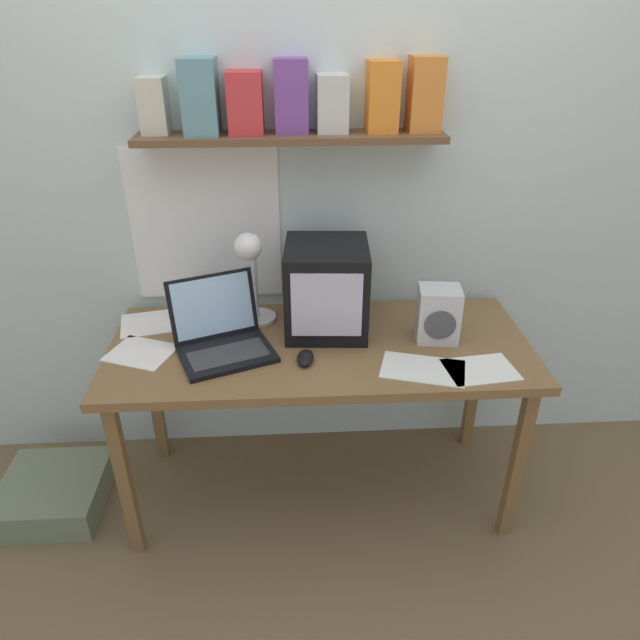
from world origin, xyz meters
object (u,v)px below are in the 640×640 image
laptop (221,333)px  printed_handout (480,370)px  loose_paper_near_laptop (423,369)px  corner_desk (320,359)px  loose_paper_near_monitor (141,353)px  juice_glass (191,312)px  floor_cushion (54,493)px  space_heater (438,314)px  crt_monitor (326,288)px  desk_lamp (251,265)px  computer_mouse (305,358)px  open_notebook (153,323)px

laptop → printed_handout: 0.93m
loose_paper_near_laptop → printed_handout: (0.20, -0.02, 0.00)m
corner_desk → loose_paper_near_monitor: bearing=-177.3°
juice_glass → floor_cushion: size_ratio=0.27×
corner_desk → space_heater: space_heater is taller
corner_desk → crt_monitor: 0.27m
loose_paper_near_monitor → floor_cushion: (-0.46, 0.00, -0.68)m
crt_monitor → space_heater: size_ratio=1.64×
space_heater → loose_paper_near_laptop: (-0.09, -0.21, -0.10)m
desk_lamp → floor_cushion: size_ratio=0.95×
computer_mouse → desk_lamp: bearing=124.5°
crt_monitor → open_notebook: (-0.69, 0.07, -0.17)m
corner_desk → laptop: (-0.36, -0.01, 0.13)m
open_notebook → laptop: bearing=-34.6°
space_heater → laptop: bearing=-172.2°
corner_desk → juice_glass: size_ratio=14.14×
laptop → printed_handout: laptop is taller
corner_desk → loose_paper_near_monitor: size_ratio=5.66×
floor_cushion → desk_lamp: bearing=12.2°
computer_mouse → open_notebook: size_ratio=0.40×
laptop → desk_lamp: size_ratio=1.06×
corner_desk → loose_paper_near_monitor: loose_paper_near_monitor is taller
loose_paper_near_laptop → juice_glass: bearing=155.6°
open_notebook → floor_cushion: 0.85m
desk_lamp → corner_desk: bearing=-17.4°
loose_paper_near_monitor → floor_cushion: 0.82m
crt_monitor → open_notebook: crt_monitor is taller
corner_desk → computer_mouse: (-0.06, -0.12, 0.08)m
laptop → computer_mouse: 0.33m
computer_mouse → laptop: bearing=159.6°
juice_glass → open_notebook: size_ratio=0.40×
space_heater → loose_paper_near_laptop: size_ratio=0.65×
desk_lamp → open_notebook: (-0.41, 0.04, -0.26)m
laptop → loose_paper_near_monitor: 0.30m
laptop → loose_paper_near_laptop: (0.71, -0.19, -0.06)m
corner_desk → crt_monitor: (0.03, 0.12, 0.24)m
computer_mouse → loose_paper_near_laptop: size_ratio=0.35×
open_notebook → printed_handout: same height
space_heater → loose_paper_near_monitor: (-1.10, -0.04, -0.10)m
desk_lamp → laptop: bearing=-109.3°
laptop → desk_lamp: desk_lamp is taller
laptop → juice_glass: laptop is taller
laptop → printed_handout: bearing=-33.7°
juice_glass → floor_cushion: 0.98m
loose_paper_near_monitor → printed_handout: 1.21m
juice_glass → open_notebook: (-0.16, 0.00, -0.05)m
corner_desk → floor_cushion: 1.27m
loose_paper_near_monitor → floor_cushion: size_ratio=0.68×
open_notebook → printed_handout: size_ratio=1.09×
space_heater → printed_handout: space_heater is taller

